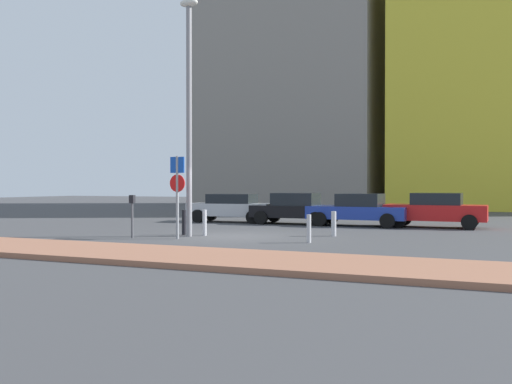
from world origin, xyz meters
TOP-DOWN VIEW (x-y plane):
  - ground_plane at (0.00, 0.00)m, footprint 120.00×120.00m
  - sidewalk_brick at (0.00, -6.06)m, footprint 40.00×3.07m
  - parked_car_silver at (-3.44, 6.99)m, footprint 4.32×2.13m
  - parked_car_black at (-0.10, 6.93)m, footprint 3.94×2.04m
  - parked_car_blue at (2.99, 6.80)m, footprint 4.49×2.13m
  - parked_car_red at (6.28, 7.17)m, footprint 4.27×1.97m
  - parking_sign_post at (-1.41, -1.58)m, footprint 0.60×0.10m
  - parking_meter at (-3.02, -1.92)m, footprint 0.18×0.14m
  - street_lamp at (-1.50, -0.63)m, footprint 0.70×0.36m
  - traffic_bollard_near at (-1.97, -0.19)m, footprint 0.16×0.16m
  - traffic_bollard_mid at (-1.13, -0.15)m, footprint 0.15×0.15m
  - traffic_bollard_far at (3.26, 1.50)m, footprint 0.18×0.18m
  - traffic_bollard_edge at (3.13, -1.09)m, footprint 0.14×0.14m
  - building_under_construction at (-7.59, 29.08)m, footprint 15.20×11.63m

SIDE VIEW (x-z plane):
  - ground_plane at x=0.00m, z-range 0.00..0.00m
  - sidewalk_brick at x=0.00m, z-range 0.00..0.14m
  - traffic_bollard_far at x=3.26m, z-range 0.00..0.90m
  - traffic_bollard_edge at x=3.13m, z-range 0.00..0.90m
  - traffic_bollard_near at x=-1.97m, z-range 0.00..0.93m
  - traffic_bollard_mid at x=-1.13m, z-range 0.00..0.95m
  - parked_car_blue at x=2.99m, z-range 0.01..1.48m
  - parked_car_silver at x=-3.44m, z-range 0.05..1.45m
  - parked_car_black at x=-0.10m, z-range 0.03..1.50m
  - parked_car_red at x=6.28m, z-range 0.03..1.53m
  - parking_meter at x=-3.02m, z-range 0.22..1.71m
  - parking_sign_post at x=-1.41m, z-range 0.37..3.20m
  - street_lamp at x=-1.50m, z-range 0.65..9.15m
  - building_under_construction at x=-7.59m, z-range 0.00..21.04m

